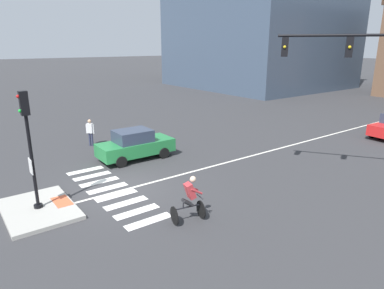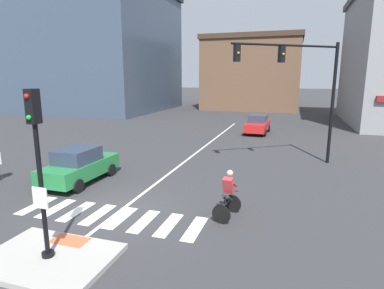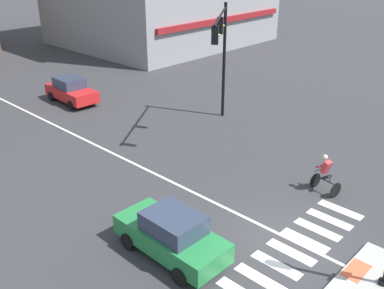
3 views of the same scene
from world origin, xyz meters
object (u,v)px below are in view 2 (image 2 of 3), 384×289
(car_red_eastbound_distant, at_px, (258,124))
(cyclist, at_px, (228,193))
(car_green_westbound_near, at_px, (79,165))
(signal_pole, at_px, (38,160))
(traffic_light_mast, at_px, (304,80))

(car_red_eastbound_distant, relative_size, cyclist, 2.49)
(car_green_westbound_near, distance_m, cyclist, 7.53)
(car_green_westbound_near, height_order, cyclist, cyclist)
(cyclist, bearing_deg, signal_pole, -133.91)
(car_red_eastbound_distant, bearing_deg, signal_pole, -98.10)
(signal_pole, distance_m, car_green_westbound_near, 7.02)
(car_green_westbound_near, relative_size, cyclist, 2.45)
(traffic_light_mast, bearing_deg, signal_pole, -118.25)
(car_red_eastbound_distant, height_order, cyclist, cyclist)
(traffic_light_mast, xyz_separation_m, cyclist, (-2.43, -7.82, -3.82))
(traffic_light_mast, height_order, car_red_eastbound_distant, traffic_light_mast)
(signal_pole, bearing_deg, car_red_eastbound_distant, 81.90)
(signal_pole, relative_size, cyclist, 2.61)
(car_green_westbound_near, bearing_deg, signal_pole, -60.36)
(car_green_westbound_near, xyz_separation_m, car_red_eastbound_distant, (6.46, 16.12, 0.00))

